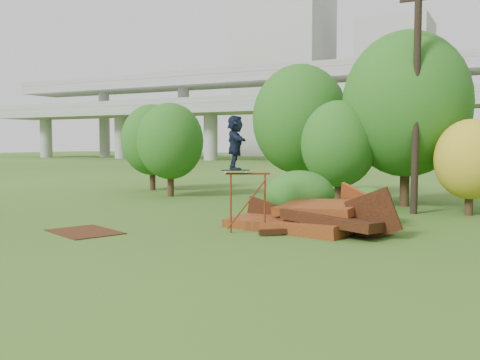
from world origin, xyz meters
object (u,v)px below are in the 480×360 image
at_px(flat_plate, 85,232).
at_px(utility_pole, 416,97).
at_px(skater, 235,142).
at_px(scrap_pile, 312,219).

height_order(flat_plate, utility_pole, utility_pole).
distance_m(skater, utility_pole, 8.43).
xyz_separation_m(scrap_pile, flat_plate, (-6.11, -3.69, -0.33)).
bearing_deg(utility_pole, skater, -120.08).
bearing_deg(utility_pole, scrap_pile, -111.87).
bearing_deg(scrap_pile, flat_plate, -148.91).
height_order(skater, utility_pole, utility_pole).
relative_size(scrap_pile, flat_plate, 2.48).
relative_size(skater, utility_pole, 0.19).
distance_m(scrap_pile, flat_plate, 7.15).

